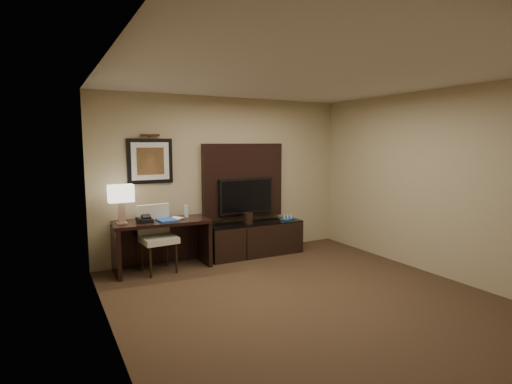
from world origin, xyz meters
TOP-DOWN VIEW (x-y plane):
  - floor at (0.00, 0.00)m, footprint 4.50×5.00m
  - ceiling at (0.00, 0.00)m, footprint 4.50×5.00m
  - wall_back at (0.00, 2.50)m, footprint 4.50×0.01m
  - wall_left at (-2.25, 0.00)m, footprint 0.01×5.00m
  - wall_right at (2.25, 0.00)m, footprint 0.01×5.00m
  - desk at (-1.23, 2.15)m, footprint 1.46×0.72m
  - credenza at (0.39, 2.15)m, footprint 1.68×0.51m
  - tv_wall_panel at (0.30, 2.44)m, footprint 1.50×0.12m
  - tv at (0.30, 2.34)m, footprint 1.00×0.08m
  - artwork at (-1.30, 2.48)m, footprint 0.70×0.04m
  - picture_light at (-1.30, 2.44)m, footprint 0.04×0.04m
  - desk_chair at (-1.32, 2.04)m, footprint 0.53×0.60m
  - table_lamp at (-1.80, 2.19)m, footprint 0.38×0.22m
  - desk_phone at (-1.49, 2.12)m, footprint 0.23×0.21m
  - blue_folder at (-1.17, 2.12)m, footprint 0.28×0.36m
  - book at (-1.07, 2.14)m, footprint 0.15×0.09m
  - water_bottle at (-0.81, 2.24)m, footprint 0.08×0.08m
  - ice_bucket at (0.24, 2.14)m, footprint 0.18×0.18m
  - minibar_tray at (1.01, 2.11)m, footprint 0.28×0.22m

SIDE VIEW (x-z plane):
  - floor at x=0.00m, z-range -0.01..0.00m
  - credenza at x=0.39m, z-range 0.00..0.57m
  - desk at x=-1.23m, z-range 0.00..0.76m
  - desk_chair at x=-1.32m, z-range 0.00..1.02m
  - minibar_tray at x=1.01m, z-range 0.57..0.66m
  - ice_bucket at x=0.24m, z-range 0.57..0.76m
  - blue_folder at x=-1.17m, z-range 0.76..0.78m
  - desk_phone at x=-1.49m, z-range 0.76..0.86m
  - water_bottle at x=-0.81m, z-range 0.76..0.95m
  - book at x=-1.07m, z-range 0.76..0.98m
  - tv at x=0.30m, z-range 0.72..1.32m
  - table_lamp at x=-1.80m, z-range 0.76..1.36m
  - tv_wall_panel at x=0.30m, z-range 0.62..1.92m
  - wall_back at x=0.00m, z-range 0.00..2.70m
  - wall_left at x=-2.25m, z-range 0.00..2.70m
  - wall_right at x=2.25m, z-range 0.00..2.70m
  - artwork at x=-1.30m, z-range 1.30..2.00m
  - picture_light at x=-1.30m, z-range 1.90..2.20m
  - ceiling at x=0.00m, z-range 2.70..2.71m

